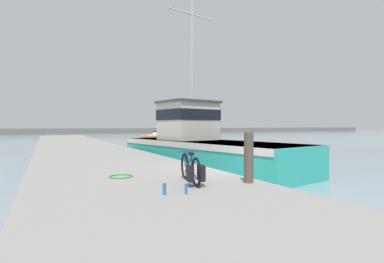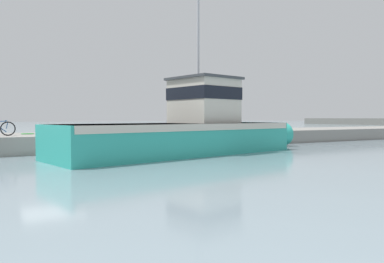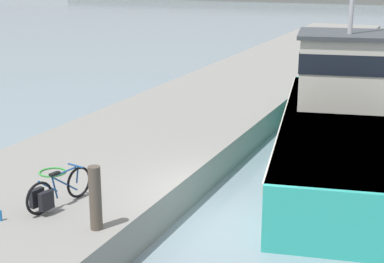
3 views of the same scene
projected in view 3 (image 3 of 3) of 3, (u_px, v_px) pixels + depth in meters
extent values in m
plane|color=gray|center=(220.00, 227.00, 13.41)|extent=(320.00, 320.00, 0.00)
cube|color=gray|center=(78.00, 185.00, 14.77)|extent=(5.62, 80.00, 0.87)
cube|color=teal|center=(343.00, 141.00, 17.41)|extent=(5.78, 12.69, 1.48)
cone|color=teal|center=(339.00, 91.00, 24.19)|extent=(1.80, 2.43, 1.41)
cube|color=beige|center=(345.00, 121.00, 17.24)|extent=(5.80, 12.47, 0.30)
cube|color=beige|center=(346.00, 71.00, 18.34)|extent=(3.25, 3.00, 2.16)
cube|color=black|center=(347.00, 59.00, 18.24)|extent=(3.31, 3.07, 0.60)
cube|color=#3D4247|center=(349.00, 34.00, 18.03)|extent=(3.51, 3.25, 0.12)
torus|color=black|center=(40.00, 198.00, 11.88)|extent=(0.19, 0.69, 0.69)
torus|color=black|center=(79.00, 182.00, 12.76)|extent=(0.19, 0.69, 0.69)
cylinder|color=navy|center=(47.00, 199.00, 12.04)|extent=(0.11, 0.37, 0.19)
cylinder|color=navy|center=(55.00, 187.00, 12.18)|extent=(0.06, 0.15, 0.53)
cylinder|color=navy|center=(48.00, 186.00, 12.01)|extent=(0.13, 0.49, 0.39)
cylinder|color=navy|center=(65.00, 184.00, 12.41)|extent=(0.17, 0.70, 0.53)
cylinder|color=navy|center=(66.00, 171.00, 12.38)|extent=(0.14, 0.57, 0.05)
cylinder|color=navy|center=(77.00, 175.00, 12.68)|extent=(0.05, 0.11, 0.35)
cylinder|color=navy|center=(76.00, 166.00, 12.59)|extent=(0.44, 0.12, 0.04)
cube|color=black|center=(55.00, 174.00, 12.12)|extent=(0.14, 0.25, 0.05)
cube|color=black|center=(37.00, 198.00, 12.00)|extent=(0.18, 0.34, 0.38)
cube|color=black|center=(46.00, 201.00, 11.85)|extent=(0.18, 0.34, 0.38)
cylinder|color=#51473D|center=(95.00, 198.00, 11.14)|extent=(0.24, 0.24, 1.27)
torus|color=green|center=(52.00, 172.00, 14.33)|extent=(0.65, 0.65, 0.04)
cylinder|color=blue|center=(0.00, 215.00, 11.64)|extent=(0.06, 0.06, 0.22)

